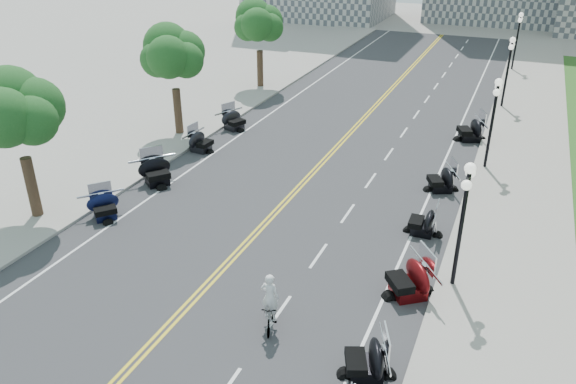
% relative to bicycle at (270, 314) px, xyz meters
% --- Properties ---
extents(ground, '(160.00, 160.00, 0.00)m').
position_rel_bicycle_xyz_m(ground, '(-3.22, 0.82, -0.52)').
color(ground, gray).
extents(road, '(16.00, 90.00, 0.01)m').
position_rel_bicycle_xyz_m(road, '(-3.22, 10.82, -0.52)').
color(road, '#333335').
rests_on(road, ground).
extents(centerline_yellow_a, '(0.12, 90.00, 0.00)m').
position_rel_bicycle_xyz_m(centerline_yellow_a, '(-3.34, 10.82, -0.51)').
color(centerline_yellow_a, yellow).
rests_on(centerline_yellow_a, road).
extents(centerline_yellow_b, '(0.12, 90.00, 0.00)m').
position_rel_bicycle_xyz_m(centerline_yellow_b, '(-3.10, 10.82, -0.51)').
color(centerline_yellow_b, yellow).
rests_on(centerline_yellow_b, road).
extents(edge_line_north, '(0.12, 90.00, 0.00)m').
position_rel_bicycle_xyz_m(edge_line_north, '(3.18, 10.82, -0.51)').
color(edge_line_north, white).
rests_on(edge_line_north, road).
extents(edge_line_south, '(0.12, 90.00, 0.00)m').
position_rel_bicycle_xyz_m(edge_line_south, '(-9.62, 10.82, -0.51)').
color(edge_line_south, white).
rests_on(edge_line_south, road).
extents(lane_dash_6, '(0.12, 2.00, 0.00)m').
position_rel_bicycle_xyz_m(lane_dash_6, '(-0.02, 0.82, -0.51)').
color(lane_dash_6, white).
rests_on(lane_dash_6, road).
extents(lane_dash_7, '(0.12, 2.00, 0.00)m').
position_rel_bicycle_xyz_m(lane_dash_7, '(-0.02, 4.82, -0.51)').
color(lane_dash_7, white).
rests_on(lane_dash_7, road).
extents(lane_dash_8, '(0.12, 2.00, 0.00)m').
position_rel_bicycle_xyz_m(lane_dash_8, '(-0.02, 8.82, -0.51)').
color(lane_dash_8, white).
rests_on(lane_dash_8, road).
extents(lane_dash_9, '(0.12, 2.00, 0.00)m').
position_rel_bicycle_xyz_m(lane_dash_9, '(-0.02, 12.82, -0.51)').
color(lane_dash_9, white).
rests_on(lane_dash_9, road).
extents(lane_dash_10, '(0.12, 2.00, 0.00)m').
position_rel_bicycle_xyz_m(lane_dash_10, '(-0.02, 16.82, -0.51)').
color(lane_dash_10, white).
rests_on(lane_dash_10, road).
extents(lane_dash_11, '(0.12, 2.00, 0.00)m').
position_rel_bicycle_xyz_m(lane_dash_11, '(-0.02, 20.82, -0.51)').
color(lane_dash_11, white).
rests_on(lane_dash_11, road).
extents(lane_dash_12, '(0.12, 2.00, 0.00)m').
position_rel_bicycle_xyz_m(lane_dash_12, '(-0.02, 24.82, -0.51)').
color(lane_dash_12, white).
rests_on(lane_dash_12, road).
extents(lane_dash_13, '(0.12, 2.00, 0.00)m').
position_rel_bicycle_xyz_m(lane_dash_13, '(-0.02, 28.82, -0.51)').
color(lane_dash_13, white).
rests_on(lane_dash_13, road).
extents(lane_dash_14, '(0.12, 2.00, 0.00)m').
position_rel_bicycle_xyz_m(lane_dash_14, '(-0.02, 32.82, -0.51)').
color(lane_dash_14, white).
rests_on(lane_dash_14, road).
extents(lane_dash_15, '(0.12, 2.00, 0.00)m').
position_rel_bicycle_xyz_m(lane_dash_15, '(-0.02, 36.82, -0.51)').
color(lane_dash_15, white).
rests_on(lane_dash_15, road).
extents(lane_dash_16, '(0.12, 2.00, 0.00)m').
position_rel_bicycle_xyz_m(lane_dash_16, '(-0.02, 40.82, -0.51)').
color(lane_dash_16, white).
rests_on(lane_dash_16, road).
extents(lane_dash_17, '(0.12, 2.00, 0.00)m').
position_rel_bicycle_xyz_m(lane_dash_17, '(-0.02, 44.82, -0.51)').
color(lane_dash_17, white).
rests_on(lane_dash_17, road).
extents(lane_dash_18, '(0.12, 2.00, 0.00)m').
position_rel_bicycle_xyz_m(lane_dash_18, '(-0.02, 48.82, -0.51)').
color(lane_dash_18, white).
rests_on(lane_dash_18, road).
extents(lane_dash_19, '(0.12, 2.00, 0.00)m').
position_rel_bicycle_xyz_m(lane_dash_19, '(-0.02, 52.82, -0.51)').
color(lane_dash_19, white).
rests_on(lane_dash_19, road).
extents(sidewalk_north, '(5.00, 90.00, 0.15)m').
position_rel_bicycle_xyz_m(sidewalk_north, '(7.28, 10.82, -0.45)').
color(sidewalk_north, '#9E9991').
rests_on(sidewalk_north, ground).
extents(sidewalk_south, '(5.00, 90.00, 0.15)m').
position_rel_bicycle_xyz_m(sidewalk_south, '(-13.72, 10.82, -0.45)').
color(sidewalk_south, '#9E9991').
rests_on(sidewalk_south, ground).
extents(street_lamp_2, '(0.50, 1.20, 4.90)m').
position_rel_bicycle_xyz_m(street_lamp_2, '(5.38, 4.82, 2.08)').
color(street_lamp_2, black).
rests_on(street_lamp_2, sidewalk_north).
extents(street_lamp_3, '(0.50, 1.20, 4.90)m').
position_rel_bicycle_xyz_m(street_lamp_3, '(5.38, 16.82, 2.08)').
color(street_lamp_3, black).
rests_on(street_lamp_3, sidewalk_north).
extents(street_lamp_4, '(0.50, 1.20, 4.90)m').
position_rel_bicycle_xyz_m(street_lamp_4, '(5.38, 28.82, 2.08)').
color(street_lamp_4, black).
rests_on(street_lamp_4, sidewalk_north).
extents(street_lamp_5, '(0.50, 1.20, 4.90)m').
position_rel_bicycle_xyz_m(street_lamp_5, '(5.38, 40.82, 2.08)').
color(street_lamp_5, black).
rests_on(street_lamp_5, sidewalk_north).
extents(tree_2, '(4.80, 4.80, 9.20)m').
position_rel_bicycle_xyz_m(tree_2, '(-13.22, 2.82, 4.23)').
color(tree_2, '#235619').
rests_on(tree_2, sidewalk_south).
extents(tree_3, '(4.80, 4.80, 9.20)m').
position_rel_bicycle_xyz_m(tree_3, '(-13.22, 14.82, 4.23)').
color(tree_3, '#235619').
rests_on(tree_3, sidewalk_south).
extents(tree_4, '(4.80, 4.80, 9.20)m').
position_rel_bicycle_xyz_m(tree_4, '(-13.22, 26.82, 4.23)').
color(tree_4, '#235619').
rests_on(tree_4, sidewalk_south).
extents(motorcycle_n_5, '(2.53, 2.53, 1.36)m').
position_rel_bicycle_xyz_m(motorcycle_n_5, '(3.62, -0.94, 0.15)').
color(motorcycle_n_5, black).
rests_on(motorcycle_n_5, road).
extents(motorcycle_n_6, '(3.09, 3.09, 1.54)m').
position_rel_bicycle_xyz_m(motorcycle_n_6, '(3.93, 3.61, 0.25)').
color(motorcycle_n_6, '#590A0C').
rests_on(motorcycle_n_6, road).
extents(motorcycle_n_7, '(1.91, 1.91, 1.30)m').
position_rel_bicycle_xyz_m(motorcycle_n_7, '(3.55, 8.35, 0.12)').
color(motorcycle_n_7, black).
rests_on(motorcycle_n_7, road).
extents(motorcycle_n_8, '(2.60, 2.60, 1.36)m').
position_rel_bicycle_xyz_m(motorcycle_n_8, '(3.56, 13.07, 0.16)').
color(motorcycle_n_8, black).
rests_on(motorcycle_n_8, road).
extents(motorcycle_n_10, '(2.90, 2.90, 1.55)m').
position_rel_bicycle_xyz_m(motorcycle_n_10, '(4.03, 21.05, 0.25)').
color(motorcycle_n_10, black).
rests_on(motorcycle_n_10, road).
extents(motorcycle_s_6, '(2.59, 2.59, 1.29)m').
position_rel_bicycle_xyz_m(motorcycle_s_6, '(-10.29, 4.00, 0.12)').
color(motorcycle_s_6, black).
rests_on(motorcycle_s_6, road).
extents(motorcycle_s_7, '(3.04, 3.04, 1.51)m').
position_rel_bicycle_xyz_m(motorcycle_s_7, '(-10.23, 8.05, 0.23)').
color(motorcycle_s_7, black).
rests_on(motorcycle_s_7, road).
extents(motorcycle_s_8, '(2.03, 2.03, 1.32)m').
position_rel_bicycle_xyz_m(motorcycle_s_8, '(-10.48, 12.90, 0.14)').
color(motorcycle_s_8, black).
rests_on(motorcycle_s_8, road).
extents(motorcycle_s_9, '(2.57, 2.57, 1.37)m').
position_rel_bicycle_xyz_m(motorcycle_s_9, '(-10.47, 17.08, 0.16)').
color(motorcycle_s_9, black).
rests_on(motorcycle_s_9, road).
extents(bicycle, '(1.03, 1.81, 1.05)m').
position_rel_bicycle_xyz_m(bicycle, '(0.00, 0.00, 0.00)').
color(bicycle, '#A51414').
rests_on(bicycle, road).
extents(cyclist_rider, '(0.65, 0.43, 1.78)m').
position_rel_bicycle_xyz_m(cyclist_rider, '(0.00, 0.00, 1.41)').
color(cyclist_rider, silver).
rests_on(cyclist_rider, bicycle).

